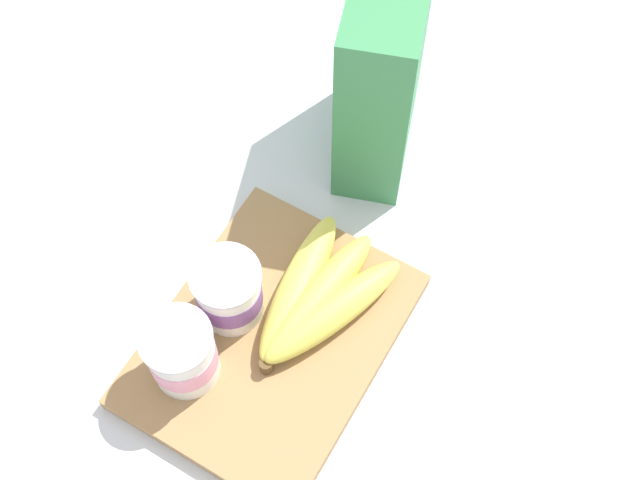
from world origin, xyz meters
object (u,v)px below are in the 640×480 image
(yogurt_cup_front, at_px, (182,354))
(cereal_box, at_px, (383,70))
(cutting_board, at_px, (272,340))
(yogurt_cup_back, at_px, (229,292))
(banana_bunch, at_px, (318,299))

(yogurt_cup_front, bearing_deg, cereal_box, -3.72)
(cutting_board, distance_m, yogurt_cup_back, 0.07)
(cutting_board, relative_size, yogurt_cup_back, 3.63)
(yogurt_cup_front, xyz_separation_m, yogurt_cup_back, (0.08, -0.00, -0.00))
(yogurt_cup_front, bearing_deg, banana_bunch, -32.07)
(yogurt_cup_back, xyz_separation_m, banana_bunch, (0.05, -0.08, -0.02))
(cutting_board, distance_m, yogurt_cup_front, 0.11)
(cutting_board, relative_size, banana_bunch, 1.55)
(cereal_box, distance_m, yogurt_cup_back, 0.29)
(banana_bunch, bearing_deg, yogurt_cup_back, 121.45)
(yogurt_cup_back, bearing_deg, banana_bunch, -58.55)
(yogurt_cup_front, bearing_deg, cutting_board, -36.84)
(cereal_box, height_order, yogurt_cup_front, cereal_box)
(cereal_box, xyz_separation_m, banana_bunch, (-0.24, -0.06, -0.09))
(yogurt_cup_back, distance_m, banana_bunch, 0.09)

